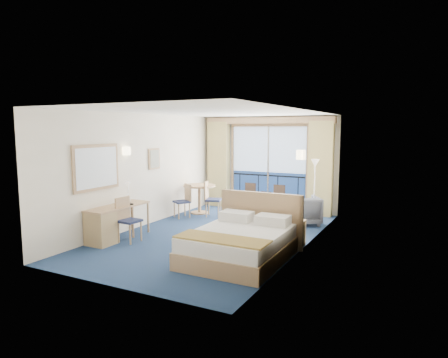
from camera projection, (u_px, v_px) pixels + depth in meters
floor at (215, 235)px, 8.83m from camera, size 6.50×6.50×0.00m
room_walls at (215, 155)px, 8.61m from camera, size 4.04×6.54×2.72m
balcony_door at (268, 171)px, 11.53m from camera, size 2.36×0.03×2.52m
curtain_left at (219, 164)px, 12.09m from camera, size 0.65×0.22×2.55m
curtain_right at (321, 169)px, 10.68m from camera, size 0.65×0.22×2.55m
pelmet at (267, 120)px, 11.25m from camera, size 3.80×0.25×0.18m
mirror at (96, 167)px, 8.21m from camera, size 0.05×1.25×0.95m
wall_print at (154, 159)px, 9.93m from camera, size 0.04×0.42×0.52m
sconce_left at (127, 151)px, 8.95m from camera, size 0.18×0.18×0.18m
sconce_right at (301, 155)px, 7.59m from camera, size 0.18×0.18×0.18m
bed at (241, 243)px, 7.17m from camera, size 1.74×2.06×1.09m
nightstand at (294, 233)px, 8.01m from camera, size 0.40×0.38×0.53m
phone at (294, 218)px, 7.96m from camera, size 0.18×0.14×0.07m
armchair at (303, 210)px, 9.82m from camera, size 1.05×1.05×0.70m
floor_lamp at (315, 175)px, 9.89m from camera, size 0.22×0.22×1.60m
desk at (105, 224)px, 8.17m from camera, size 0.53×1.53×0.72m
desk_chair at (127, 217)px, 8.30m from camera, size 0.43×0.42×0.93m
folder at (125, 204)px, 8.62m from camera, size 0.35×0.30×0.03m
desk_lamp at (128, 188)px, 8.87m from camera, size 0.11×0.11×0.43m
round_table at (199, 192)px, 11.08m from camera, size 0.89×0.89×0.80m
table_chair_a at (210, 197)px, 10.70m from camera, size 0.52×0.51×0.94m
table_chair_b at (184, 199)px, 10.58m from camera, size 0.53×0.53×0.88m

